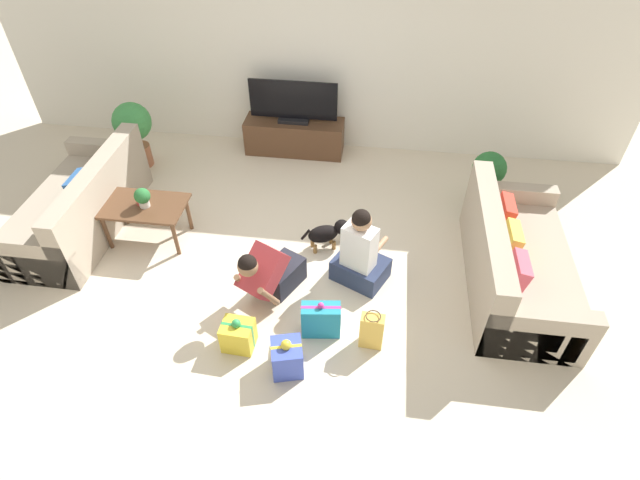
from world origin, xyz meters
TOP-DOWN VIEW (x-y plane):
  - ground_plane at (0.00, 0.00)m, footprint 16.00×16.00m
  - wall_back at (0.00, 2.63)m, footprint 8.40×0.06m
  - sofa_left at (-2.37, 0.42)m, footprint 0.94×1.95m
  - sofa_right at (2.37, 0.15)m, footprint 0.94×1.95m
  - coffee_table at (-1.53, 0.32)m, footprint 0.90×0.55m
  - tv_console at (-0.24, 2.35)m, footprint 1.34×0.42m
  - tv at (-0.24, 2.35)m, footprint 1.17×0.20m
  - potted_plant_corner_left at (-2.23, 1.74)m, footprint 0.49×0.49m
  - potted_plant_corner_right at (2.23, 1.47)m, footprint 0.40×0.40m
  - person_kneeling at (-0.01, -0.35)m, footprint 0.62×0.80m
  - person_sitting at (0.84, -0.00)m, footprint 0.64×0.61m
  - dog at (0.47, 0.45)m, footprint 0.53×0.32m
  - gift_box_a at (0.31, -1.17)m, footprint 0.32×0.33m
  - gift_box_b at (-0.18, -0.98)m, footprint 0.29×0.25m
  - gift_box_c at (0.54, -0.74)m, footprint 0.37×0.21m
  - gift_bag_a at (1.01, -0.81)m, footprint 0.22×0.15m
  - mug at (-1.56, 0.33)m, footprint 0.12×0.08m
  - tabletop_plant at (-1.50, 0.31)m, footprint 0.17×0.17m

SIDE VIEW (x-z plane):
  - ground_plane at x=0.00m, z-range 0.00..0.00m
  - gift_box_b at x=-0.18m, z-range -0.03..0.32m
  - gift_box_a at x=0.31m, z-range -0.03..0.36m
  - gift_box_c at x=0.54m, z-range -0.03..0.38m
  - gift_bag_a at x=1.01m, z-range -0.01..0.40m
  - dog at x=0.47m, z-range 0.04..0.37m
  - tv_console at x=-0.24m, z-range 0.00..0.47m
  - sofa_left at x=-2.37m, z-range -0.13..0.70m
  - sofa_right at x=2.37m, z-range -0.12..0.71m
  - person_kneeling at x=-0.01m, z-range -0.05..0.71m
  - person_sitting at x=0.84m, z-range -0.13..0.80m
  - coffee_table at x=-1.53m, z-range 0.18..0.65m
  - potted_plant_corner_right at x=2.23m, z-range 0.09..0.80m
  - mug at x=-1.56m, z-range 0.47..0.56m
  - potted_plant_corner_left at x=-2.23m, z-range 0.12..1.01m
  - tabletop_plant at x=-1.50m, z-range 0.49..0.71m
  - tv at x=-0.24m, z-range 0.43..1.00m
  - wall_back at x=0.00m, z-range 0.00..2.60m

